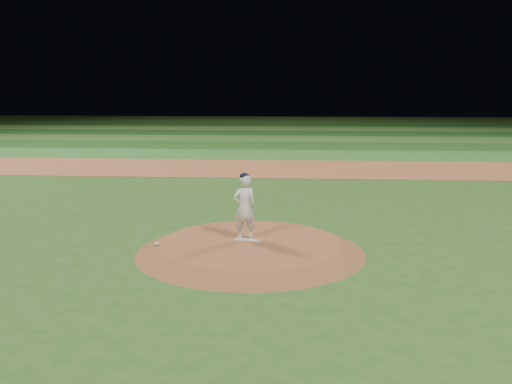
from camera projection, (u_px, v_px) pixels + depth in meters
The scene contains 12 objects.
ground at pixel (250, 252), 13.73m from camera, with size 120.00×120.00×0.00m, color #2B541B.
infield_dirt_band at pixel (273, 168), 27.45m from camera, with size 70.00×6.00×0.02m, color #9D5731.
outfield_stripe_0 at pixel (277, 155), 32.85m from camera, with size 70.00×5.00×0.02m, color #306E28.
outfield_stripe_1 at pixel (279, 146), 37.75m from camera, with size 70.00×5.00×0.02m, color #1E4E19.
outfield_stripe_2 at pixel (281, 139), 42.65m from camera, with size 70.00×5.00×0.02m, color #386625.
outfield_stripe_3 at pixel (283, 133), 47.55m from camera, with size 70.00×5.00×0.02m, color #1A4817.
outfield_stripe_4 at pixel (284, 129), 52.46m from camera, with size 70.00×5.00×0.02m, color #3C6B27.
outfield_stripe_5 at pixel (285, 125), 57.36m from camera, with size 70.00×5.00×0.02m, color #1B4716.
pitchers_mound at pixel (250, 247), 13.71m from camera, with size 5.50×5.50×0.25m, color brown.
pitching_rubber at pixel (248, 240), 13.80m from camera, with size 0.64×0.16×0.03m, color silver.
rosin_bag at pixel (157, 244), 13.41m from camera, with size 0.12×0.12×0.07m, color beige.
pitcher_on_mound at pixel (244, 207), 13.81m from camera, with size 0.68×0.59×1.65m.
Camera 1 is at (1.05, -13.18, 3.97)m, focal length 40.00 mm.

